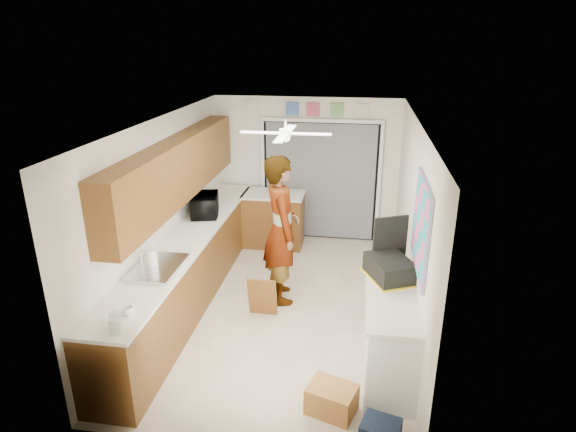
{
  "coord_description": "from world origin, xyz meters",
  "views": [
    {
      "loc": [
        0.95,
        -5.66,
        3.45
      ],
      "look_at": [
        0.0,
        0.4,
        1.15
      ],
      "focal_mm": 30.0,
      "sensor_mm": 36.0,
      "label": 1
    }
  ],
  "objects_px": {
    "cardboard_box": "(332,399)",
    "navy_crate": "(380,432)",
    "man": "(281,230)",
    "paper_towel_roll": "(152,260)",
    "suitcase": "(390,268)",
    "dog": "(281,252)",
    "microwave": "(205,205)",
    "cup": "(128,311)"
  },
  "relations": [
    {
      "from": "cardboard_box",
      "to": "man",
      "type": "xyz_separation_m",
      "value": [
        -0.85,
        2.1,
        0.88
      ]
    },
    {
      "from": "cardboard_box",
      "to": "navy_crate",
      "type": "height_order",
      "value": "cardboard_box"
    },
    {
      "from": "suitcase",
      "to": "cardboard_box",
      "type": "bearing_deg",
      "value": -140.85
    },
    {
      "from": "man",
      "to": "navy_crate",
      "type": "bearing_deg",
      "value": -170.52
    },
    {
      "from": "cup",
      "to": "cardboard_box",
      "type": "relative_size",
      "value": 0.24
    },
    {
      "from": "cup",
      "to": "navy_crate",
      "type": "relative_size",
      "value": 0.32
    },
    {
      "from": "paper_towel_roll",
      "to": "cardboard_box",
      "type": "distance_m",
      "value": 2.49
    },
    {
      "from": "cup",
      "to": "paper_towel_roll",
      "type": "xyz_separation_m",
      "value": [
        -0.17,
        0.96,
        0.08
      ]
    },
    {
      "from": "microwave",
      "to": "suitcase",
      "type": "height_order",
      "value": "microwave"
    },
    {
      "from": "cup",
      "to": "cardboard_box",
      "type": "bearing_deg",
      "value": 1.9
    },
    {
      "from": "paper_towel_roll",
      "to": "man",
      "type": "xyz_separation_m",
      "value": [
        1.29,
        1.2,
        -0.04
      ]
    },
    {
      "from": "microwave",
      "to": "navy_crate",
      "type": "distance_m",
      "value": 4.07
    },
    {
      "from": "microwave",
      "to": "cup",
      "type": "xyz_separation_m",
      "value": [
        0.13,
        -2.76,
        -0.11
      ]
    },
    {
      "from": "suitcase",
      "to": "dog",
      "type": "xyz_separation_m",
      "value": [
        -1.58,
        2.09,
        -0.86
      ]
    },
    {
      "from": "microwave",
      "to": "suitcase",
      "type": "bearing_deg",
      "value": -135.89
    },
    {
      "from": "microwave",
      "to": "dog",
      "type": "relative_size",
      "value": 1.15
    },
    {
      "from": "dog",
      "to": "man",
      "type": "bearing_deg",
      "value": -58.46
    },
    {
      "from": "microwave",
      "to": "dog",
      "type": "xyz_separation_m",
      "value": [
        1.06,
        0.48,
        -0.9
      ]
    },
    {
      "from": "suitcase",
      "to": "cup",
      "type": "bearing_deg",
      "value": 179.91
    },
    {
      "from": "cardboard_box",
      "to": "suitcase",
      "type": "bearing_deg",
      "value": 64.06
    },
    {
      "from": "paper_towel_roll",
      "to": "dog",
      "type": "height_order",
      "value": "paper_towel_roll"
    },
    {
      "from": "paper_towel_roll",
      "to": "man",
      "type": "height_order",
      "value": "man"
    },
    {
      "from": "cup",
      "to": "navy_crate",
      "type": "bearing_deg",
      "value": -5.71
    },
    {
      "from": "microwave",
      "to": "navy_crate",
      "type": "xyz_separation_m",
      "value": [
        2.56,
        -3.01,
        -0.99
      ]
    },
    {
      "from": "cup",
      "to": "suitcase",
      "type": "xyz_separation_m",
      "value": [
        2.5,
        1.16,
        0.07
      ]
    },
    {
      "from": "cup",
      "to": "man",
      "type": "bearing_deg",
      "value": 62.56
    },
    {
      "from": "suitcase",
      "to": "dog",
      "type": "relative_size",
      "value": 1.09
    },
    {
      "from": "cardboard_box",
      "to": "dog",
      "type": "xyz_separation_m",
      "value": [
        -1.05,
        3.18,
        0.05
      ]
    },
    {
      "from": "cup",
      "to": "navy_crate",
      "type": "distance_m",
      "value": 2.6
    },
    {
      "from": "microwave",
      "to": "cardboard_box",
      "type": "relative_size",
      "value": 1.26
    },
    {
      "from": "cardboard_box",
      "to": "cup",
      "type": "bearing_deg",
      "value": -178.1
    },
    {
      "from": "paper_towel_roll",
      "to": "cup",
      "type": "bearing_deg",
      "value": -80.06
    },
    {
      "from": "cup",
      "to": "man",
      "type": "distance_m",
      "value": 2.44
    },
    {
      "from": "suitcase",
      "to": "cardboard_box",
      "type": "distance_m",
      "value": 1.52
    },
    {
      "from": "cup",
      "to": "man",
      "type": "relative_size",
      "value": 0.05
    },
    {
      "from": "microwave",
      "to": "suitcase",
      "type": "relative_size",
      "value": 1.05
    },
    {
      "from": "cardboard_box",
      "to": "navy_crate",
      "type": "xyz_separation_m",
      "value": [
        0.46,
        -0.31,
        -0.04
      ]
    },
    {
      "from": "man",
      "to": "dog",
      "type": "distance_m",
      "value": 1.38
    },
    {
      "from": "navy_crate",
      "to": "dog",
      "type": "bearing_deg",
      "value": 113.38
    },
    {
      "from": "paper_towel_roll",
      "to": "navy_crate",
      "type": "distance_m",
      "value": 3.02
    },
    {
      "from": "paper_towel_roll",
      "to": "suitcase",
      "type": "bearing_deg",
      "value": 4.26
    },
    {
      "from": "suitcase",
      "to": "cardboard_box",
      "type": "height_order",
      "value": "suitcase"
    }
  ]
}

